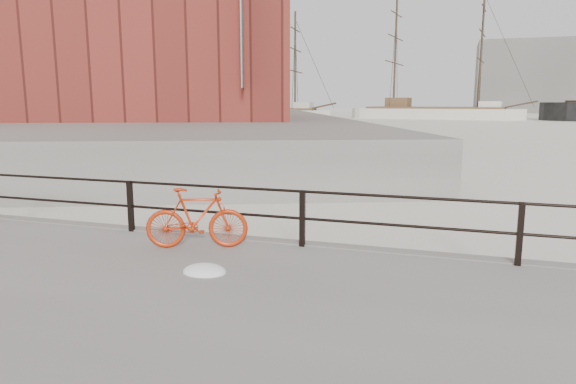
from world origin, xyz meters
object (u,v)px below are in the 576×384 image
Objects in this scene: schooner_left at (264,120)px; workboat_far at (177,126)px; workboat_near at (104,138)px; bicycle at (197,218)px; schooner_mid at (434,119)px.

schooner_left is 1.79× the size of workboat_far.
workboat_near is at bearing -91.86° from schooner_left.
workboat_far is at bearing -101.79° from schooner_left.
schooner_left is 2.03× the size of workboat_near.
bicycle is 34.60m from workboat_near.
workboat_far reaches higher than bicycle.
schooner_mid reaches higher than bicycle.
schooner_left is at bearing -143.62° from schooner_mid.
schooner_mid is at bearing 69.15° from bicycle.
schooner_left is 21.67m from workboat_far.
workboat_near and workboat_far have the same top height.
schooner_mid reaches higher than schooner_left.
schooner_mid is 2.78× the size of workboat_near.
bicycle is at bearing -90.95° from workboat_near.
workboat_far is (-2.84, -21.48, 0.00)m from schooner_left.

